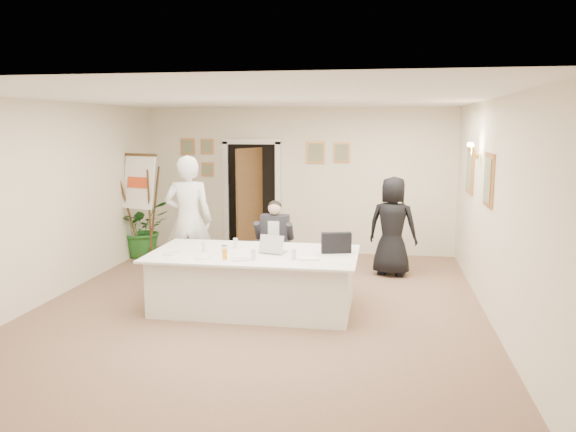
{
  "coord_description": "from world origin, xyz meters",
  "views": [
    {
      "loc": [
        1.6,
        -7.21,
        2.44
      ],
      "look_at": [
        0.29,
        0.6,
        1.17
      ],
      "focal_mm": 35.0,
      "sensor_mm": 36.0,
      "label": 1
    }
  ],
  "objects_px": {
    "standing_woman": "(392,226)",
    "standing_man": "(189,220)",
    "potted_palm": "(144,228)",
    "laptop": "(273,242)",
    "laptop_bag": "(336,243)",
    "flip_chart": "(144,213)",
    "steel_jug": "(224,250)",
    "seated_man": "(274,243)",
    "conference_table": "(254,280)",
    "oj_glass": "(225,254)",
    "paper_stack": "(308,258)"
  },
  "relations": [
    {
      "from": "conference_table",
      "to": "potted_palm",
      "type": "bearing_deg",
      "value": 135.81
    },
    {
      "from": "seated_man",
      "to": "flip_chart",
      "type": "relative_size",
      "value": 0.7
    },
    {
      "from": "laptop",
      "to": "steel_jug",
      "type": "xyz_separation_m",
      "value": [
        -0.62,
        -0.18,
        -0.08
      ]
    },
    {
      "from": "laptop",
      "to": "laptop_bag",
      "type": "xyz_separation_m",
      "value": [
        0.83,
        0.1,
        -0.0
      ]
    },
    {
      "from": "flip_chart",
      "to": "oj_glass",
      "type": "xyz_separation_m",
      "value": [
        2.3,
        -2.79,
        -0.05
      ]
    },
    {
      "from": "standing_woman",
      "to": "laptop_bag",
      "type": "xyz_separation_m",
      "value": [
        -0.77,
        -1.91,
        0.09
      ]
    },
    {
      "from": "standing_woman",
      "to": "laptop_bag",
      "type": "bearing_deg",
      "value": 82.09
    },
    {
      "from": "standing_man",
      "to": "standing_woman",
      "type": "relative_size",
      "value": 1.22
    },
    {
      "from": "seated_man",
      "to": "paper_stack",
      "type": "distance_m",
      "value": 1.58
    },
    {
      "from": "standing_man",
      "to": "flip_chart",
      "type": "bearing_deg",
      "value": -54.54
    },
    {
      "from": "laptop_bag",
      "to": "oj_glass",
      "type": "bearing_deg",
      "value": -171.35
    },
    {
      "from": "seated_man",
      "to": "oj_glass",
      "type": "relative_size",
      "value": 10.32
    },
    {
      "from": "laptop",
      "to": "laptop_bag",
      "type": "relative_size",
      "value": 0.91
    },
    {
      "from": "standing_woman",
      "to": "standing_man",
      "type": "bearing_deg",
      "value": 31.92
    },
    {
      "from": "standing_woman",
      "to": "laptop",
      "type": "xyz_separation_m",
      "value": [
        -1.6,
        -2.02,
        0.09
      ]
    },
    {
      "from": "steel_jug",
      "to": "paper_stack",
      "type": "bearing_deg",
      "value": -7.31
    },
    {
      "from": "potted_palm",
      "to": "laptop",
      "type": "bearing_deg",
      "value": -41.01
    },
    {
      "from": "standing_woman",
      "to": "potted_palm",
      "type": "height_order",
      "value": "standing_woman"
    },
    {
      "from": "steel_jug",
      "to": "potted_palm",
      "type": "bearing_deg",
      "value": 130.4
    },
    {
      "from": "conference_table",
      "to": "laptop",
      "type": "xyz_separation_m",
      "value": [
        0.25,
        0.06,
        0.52
      ]
    },
    {
      "from": "oj_glass",
      "to": "paper_stack",
      "type": "bearing_deg",
      "value": 9.14
    },
    {
      "from": "standing_man",
      "to": "laptop_bag",
      "type": "relative_size",
      "value": 5.11
    },
    {
      "from": "standing_woman",
      "to": "laptop_bag",
      "type": "height_order",
      "value": "standing_woman"
    },
    {
      "from": "seated_man",
      "to": "oj_glass",
      "type": "bearing_deg",
      "value": -91.67
    },
    {
      "from": "standing_woman",
      "to": "steel_jug",
      "type": "xyz_separation_m",
      "value": [
        -2.23,
        -2.2,
        0.01
      ]
    },
    {
      "from": "standing_woman",
      "to": "paper_stack",
      "type": "height_order",
      "value": "standing_woman"
    },
    {
      "from": "potted_palm",
      "to": "laptop",
      "type": "xyz_separation_m",
      "value": [
        3.0,
        -2.61,
        0.37
      ]
    },
    {
      "from": "oj_glass",
      "to": "conference_table",
      "type": "bearing_deg",
      "value": 57.52
    },
    {
      "from": "standing_woman",
      "to": "potted_palm",
      "type": "distance_m",
      "value": 4.65
    },
    {
      "from": "conference_table",
      "to": "laptop",
      "type": "height_order",
      "value": "laptop"
    },
    {
      "from": "laptop",
      "to": "paper_stack",
      "type": "relative_size",
      "value": 1.35
    },
    {
      "from": "laptop_bag",
      "to": "oj_glass",
      "type": "xyz_separation_m",
      "value": [
        -1.36,
        -0.6,
        -0.07
      ]
    },
    {
      "from": "oj_glass",
      "to": "flip_chart",
      "type": "bearing_deg",
      "value": 129.57
    },
    {
      "from": "standing_man",
      "to": "oj_glass",
      "type": "relative_size",
      "value": 15.44
    },
    {
      "from": "laptop",
      "to": "paper_stack",
      "type": "height_order",
      "value": "laptop"
    },
    {
      "from": "conference_table",
      "to": "steel_jug",
      "type": "relative_size",
      "value": 25.02
    },
    {
      "from": "conference_table",
      "to": "steel_jug",
      "type": "bearing_deg",
      "value": -162.42
    },
    {
      "from": "standing_woman",
      "to": "potted_palm",
      "type": "relative_size",
      "value": 1.51
    },
    {
      "from": "seated_man",
      "to": "potted_palm",
      "type": "bearing_deg",
      "value": 161.85
    },
    {
      "from": "standing_man",
      "to": "oj_glass",
      "type": "height_order",
      "value": "standing_man"
    },
    {
      "from": "seated_man",
      "to": "steel_jug",
      "type": "bearing_deg",
      "value": -98.64
    },
    {
      "from": "conference_table",
      "to": "laptop_bag",
      "type": "relative_size",
      "value": 7.0
    },
    {
      "from": "conference_table",
      "to": "standing_man",
      "type": "relative_size",
      "value": 1.37
    },
    {
      "from": "paper_stack",
      "to": "steel_jug",
      "type": "distance_m",
      "value": 1.15
    },
    {
      "from": "potted_palm",
      "to": "paper_stack",
      "type": "relative_size",
      "value": 4.09
    },
    {
      "from": "paper_stack",
      "to": "steel_jug",
      "type": "bearing_deg",
      "value": 172.69
    },
    {
      "from": "paper_stack",
      "to": "seated_man",
      "type": "bearing_deg",
      "value": 116.75
    },
    {
      "from": "standing_woman",
      "to": "paper_stack",
      "type": "relative_size",
      "value": 6.18
    },
    {
      "from": "standing_man",
      "to": "potted_palm",
      "type": "distance_m",
      "value": 2.22
    },
    {
      "from": "potted_palm",
      "to": "steel_jug",
      "type": "bearing_deg",
      "value": -49.6
    }
  ]
}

